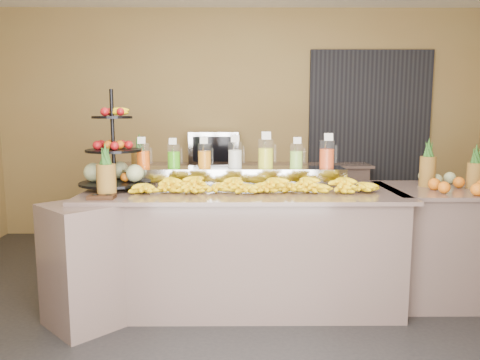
{
  "coord_description": "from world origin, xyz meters",
  "views": [
    {
      "loc": [
        -0.05,
        -3.37,
        1.55
      ],
      "look_at": [
        -0.02,
        0.3,
        1.01
      ],
      "focal_mm": 35.0,
      "sensor_mm": 36.0,
      "label": 1
    }
  ],
  "objects_px": {
    "right_fruit_pile": "(454,180)",
    "oven_warmer": "(214,148)",
    "banana_heap": "(254,183)",
    "pitcher_tray": "(235,176)",
    "fruit_stand": "(118,163)",
    "condiment_caddy": "(102,197)"
  },
  "relations": [
    {
      "from": "right_fruit_pile",
      "to": "oven_warmer",
      "type": "xyz_separation_m",
      "value": [
        -2.02,
        1.91,
        0.11
      ]
    },
    {
      "from": "banana_heap",
      "to": "oven_warmer",
      "type": "xyz_separation_m",
      "value": [
        -0.41,
        2.02,
        0.13
      ]
    },
    {
      "from": "pitcher_tray",
      "to": "oven_warmer",
      "type": "xyz_separation_m",
      "value": [
        -0.26,
        1.67,
        0.12
      ]
    },
    {
      "from": "fruit_stand",
      "to": "pitcher_tray",
      "type": "bearing_deg",
      "value": 16.2
    },
    {
      "from": "condiment_caddy",
      "to": "oven_warmer",
      "type": "relative_size",
      "value": 0.32
    },
    {
      "from": "fruit_stand",
      "to": "condiment_caddy",
      "type": "height_order",
      "value": "fruit_stand"
    },
    {
      "from": "fruit_stand",
      "to": "condiment_caddy",
      "type": "distance_m",
      "value": 0.5
    },
    {
      "from": "condiment_caddy",
      "to": "oven_warmer",
      "type": "xyz_separation_m",
      "value": [
        0.7,
        2.3,
        0.18
      ]
    },
    {
      "from": "pitcher_tray",
      "to": "fruit_stand",
      "type": "xyz_separation_m",
      "value": [
        -0.95,
        -0.17,
        0.13
      ]
    },
    {
      "from": "oven_warmer",
      "to": "right_fruit_pile",
      "type": "bearing_deg",
      "value": -44.19
    },
    {
      "from": "banana_heap",
      "to": "fruit_stand",
      "type": "distance_m",
      "value": 1.12
    },
    {
      "from": "oven_warmer",
      "to": "pitcher_tray",
      "type": "bearing_deg",
      "value": -81.91
    },
    {
      "from": "condiment_caddy",
      "to": "right_fruit_pile",
      "type": "distance_m",
      "value": 2.75
    },
    {
      "from": "condiment_caddy",
      "to": "fruit_stand",
      "type": "bearing_deg",
      "value": 88.71
    },
    {
      "from": "pitcher_tray",
      "to": "right_fruit_pile",
      "type": "bearing_deg",
      "value": -7.86
    },
    {
      "from": "banana_heap",
      "to": "oven_warmer",
      "type": "height_order",
      "value": "oven_warmer"
    },
    {
      "from": "pitcher_tray",
      "to": "banana_heap",
      "type": "relative_size",
      "value": 0.96
    },
    {
      "from": "condiment_caddy",
      "to": "banana_heap",
      "type": "bearing_deg",
      "value": 14.47
    },
    {
      "from": "pitcher_tray",
      "to": "fruit_stand",
      "type": "bearing_deg",
      "value": -169.7
    },
    {
      "from": "pitcher_tray",
      "to": "condiment_caddy",
      "type": "height_order",
      "value": "pitcher_tray"
    },
    {
      "from": "banana_heap",
      "to": "fruit_stand",
      "type": "xyz_separation_m",
      "value": [
        -1.1,
        0.17,
        0.14
      ]
    },
    {
      "from": "pitcher_tray",
      "to": "condiment_caddy",
      "type": "distance_m",
      "value": 1.15
    }
  ]
}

